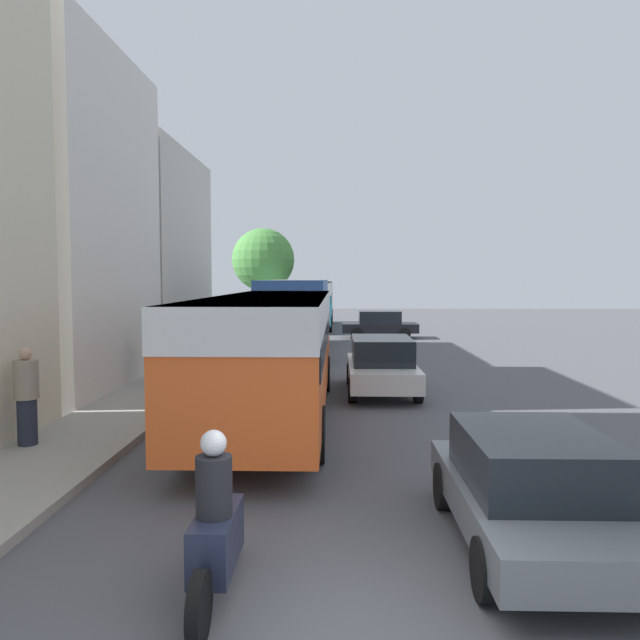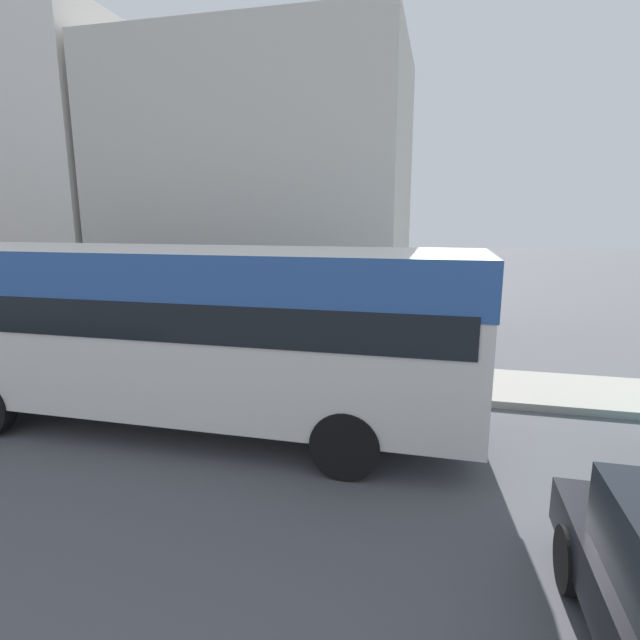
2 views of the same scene
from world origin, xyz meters
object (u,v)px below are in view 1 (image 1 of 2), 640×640
bus_lead (272,338)px  car_far_curb (382,364)px  motorcycle_behind_lead (216,532)px  pedestrian_near_curb (152,354)px  car_crossing (380,324)px  car_distant (533,487)px  pedestrian_walking_away (26,396)px  bus_following (297,306)px  bus_third_in_line (313,298)px

bus_lead → car_far_curb: bearing=50.1°
bus_lead → motorcycle_behind_lead: bearing=-88.1°
pedestrian_near_curb → bus_lead: bearing=-45.2°
car_crossing → car_far_curb: bearing=-3.7°
car_distant → pedestrian_walking_away: 8.88m
car_crossing → pedestrian_walking_away: (-7.94, -22.09, 0.30)m
bus_lead → car_crossing: size_ratio=2.75×
car_distant → pedestrian_near_curb: 13.23m
bus_following → bus_third_in_line: 13.36m
bus_following → bus_third_in_line: (0.15, 13.36, -0.10)m
car_far_curb → pedestrian_near_curb: 6.70m
bus_following → car_crossing: bus_following is taller
motorcycle_behind_lead → pedestrian_near_curb: pedestrian_near_curb is taller
pedestrian_walking_away → bus_following: bearing=75.8°
bus_third_in_line → pedestrian_near_curb: bearing=-99.8°
pedestrian_near_curb → bus_third_in_line: bearing=80.2°
bus_following → car_distant: (4.07, -19.42, -1.29)m
bus_third_in_line → pedestrian_near_curb: bus_third_in_line is taller
car_far_curb → car_crossing: bearing=86.3°
bus_following → pedestrian_walking_away: (-3.93, -15.59, -0.97)m
car_far_curb → pedestrian_walking_away: size_ratio=2.47×
bus_following → bus_third_in_line: bus_following is taller
bus_lead → bus_third_in_line: bus_third_in_line is taller
car_crossing → bus_following: bearing=-31.7°
bus_third_in_line → car_distant: 33.03m
motorcycle_behind_lead → car_crossing: bearing=82.7°
motorcycle_behind_lead → pedestrian_walking_away: (-4.48, 5.10, 0.37)m
car_crossing → pedestrian_walking_away: bearing=-19.8°
pedestrian_near_curb → car_far_curb: bearing=-6.3°
bus_lead → car_far_curb: bus_lead is taller
bus_third_in_line → pedestrian_walking_away: 29.24m
bus_lead → bus_following: bearing=91.3°
car_far_curb → pedestrian_near_curb: bearing=173.7°
pedestrian_walking_away → car_far_curb: bearing=41.7°
bus_lead → car_crossing: bus_lead is taller
bus_lead → car_crossing: 19.56m
motorcycle_behind_lead → pedestrian_walking_away: bearing=131.3°
car_crossing → car_distant: 25.93m
pedestrian_walking_away → bus_third_in_line: bearing=82.0°
motorcycle_behind_lead → pedestrian_walking_away: pedestrian_walking_away is taller
car_far_curb → car_distant: 10.05m
motorcycle_behind_lead → bus_lead: bearing=91.9°
bus_lead → bus_following: bus_following is taller
bus_third_in_line → car_crossing: 7.95m
bus_lead → car_distant: size_ratio=2.74×
car_far_curb → car_distant: (1.08, -9.99, -0.07)m
car_distant → pedestrian_near_curb: bearing=125.8°
bus_following → pedestrian_walking_away: bus_following is taller
bus_third_in_line → motorcycle_behind_lead: (0.40, -34.05, -1.24)m
bus_third_in_line → bus_following: bearing=-90.6°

